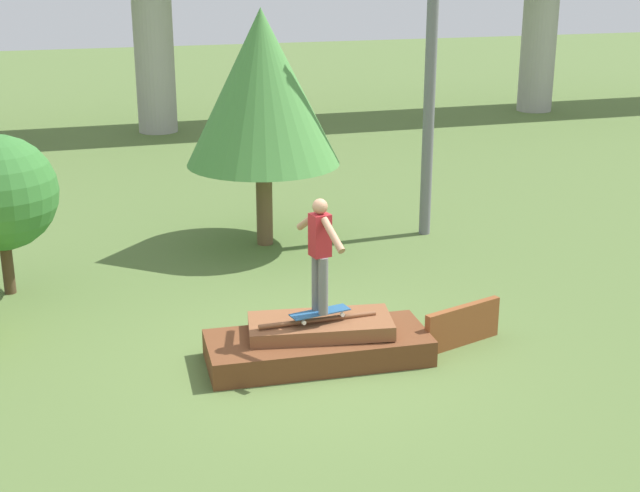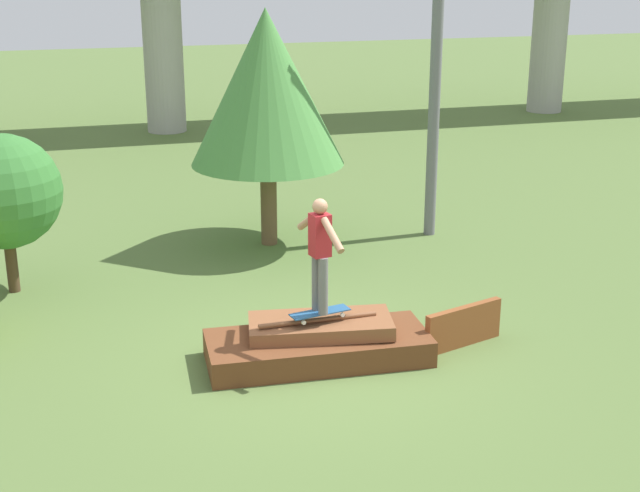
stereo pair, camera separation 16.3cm
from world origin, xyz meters
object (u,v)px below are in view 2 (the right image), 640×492
at_px(utility_pole, 437,47).
at_px(tree_behind_right, 3,192).
at_px(skater, 320,248).
at_px(skateboard, 320,313).
at_px(tree_behind_left, 267,88).

height_order(utility_pole, tree_behind_right, utility_pole).
bearing_deg(tree_behind_right, skater, -43.63).
distance_m(skateboard, tree_behind_left, 5.26).
bearing_deg(tree_behind_left, utility_pole, -5.09).
bearing_deg(tree_behind_right, utility_pole, 7.44).
bearing_deg(skater, skateboard, -171.87).
height_order(tree_behind_left, tree_behind_right, tree_behind_left).
distance_m(skateboard, tree_behind_right, 5.31).
relative_size(skateboard, tree_behind_left, 0.20).
distance_m(skater, tree_behind_left, 4.99).
bearing_deg(skateboard, tree_behind_right, 136.37).
height_order(skater, tree_behind_right, tree_behind_right).
xyz_separation_m(skateboard, tree_behind_right, (-3.79, 3.61, 0.90)).
height_order(skater, utility_pole, utility_pole).
xyz_separation_m(skater, tree_behind_left, (0.46, 4.81, 1.24)).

